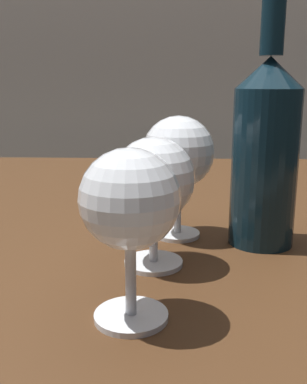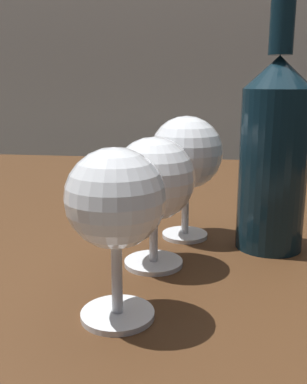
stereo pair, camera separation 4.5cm
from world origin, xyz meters
name	(u,v)px [view 1 (the left image)]	position (x,y,z in m)	size (l,w,h in m)	color
dining_table	(89,252)	(0.00, 0.00, 0.64)	(1.50, 0.90, 0.71)	#472B16
wine_glass_port	(130,204)	(0.10, -0.34, 0.81)	(0.08, 0.08, 0.14)	white
wine_glass_white	(154,181)	(0.11, -0.23, 0.81)	(0.08, 0.08, 0.14)	white
wine_glass_merlot	(178,155)	(0.14, -0.13, 0.82)	(0.09, 0.09, 0.15)	white
wine_bottle	(265,148)	(0.24, -0.15, 0.83)	(0.08, 0.08, 0.30)	#0F232D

